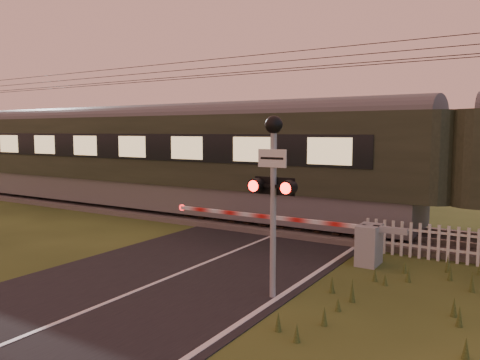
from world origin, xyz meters
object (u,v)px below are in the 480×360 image
Objects in this scene: crossing_signal at (273,174)px; picket_fence at (429,242)px; train at (458,167)px; boom_gate at (354,240)px.

picket_fence is at bearing 65.00° from crossing_signal.
crossing_signal is at bearing -111.31° from train.
boom_gate is at bearing -121.84° from train.
boom_gate is at bearing 80.12° from crossing_signal.
crossing_signal is (-2.57, -6.59, 0.18)m from train.
train is 12.09× the size of crossing_signal.
train reaches higher than boom_gate.
train is 7.07m from crossing_signal.
crossing_signal reaches higher than boom_gate.
train is 6.30× the size of boom_gate.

